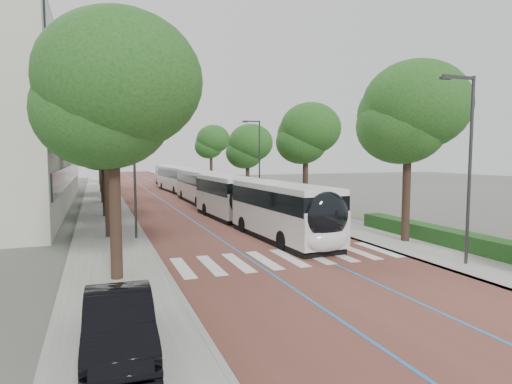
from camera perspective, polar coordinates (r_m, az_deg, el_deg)
ground at (r=19.33m, az=5.12°, el=-9.50°), size 160.00×160.00×0.00m
road at (r=57.64m, az=-12.38°, el=0.08°), size 11.00×140.00×0.02m
sidewalk_left at (r=57.06m, az=-19.85°, el=-0.10°), size 4.00×140.00×0.12m
sidewalk_right at (r=59.16m, az=-5.17°, el=0.35°), size 4.00×140.00×0.12m
kerb_left at (r=57.11m, az=-17.95°, el=-0.04°), size 0.20×140.00×0.14m
kerb_right at (r=58.69m, az=-6.96°, el=0.30°), size 0.20×140.00×0.14m
zebra_crossing at (r=20.29m, az=4.40°, el=-8.73°), size 10.55×3.60×0.01m
lane_line_left at (r=57.43m, az=-13.96°, el=0.05°), size 0.12×126.00×0.01m
lane_line_right at (r=57.88m, az=-10.81°, el=0.14°), size 0.12×126.00×0.01m
hedge at (r=24.50m, az=24.79°, el=-5.61°), size 1.20×14.00×0.80m
streetlight_near at (r=20.25m, az=26.33°, el=4.44°), size 1.82×0.20×8.00m
streetlight_far at (r=41.56m, az=0.23°, el=4.98°), size 1.82×0.20×8.00m
lamp_post_left at (r=24.95m, az=-15.89°, el=3.17°), size 0.14×0.14×8.00m
trees_left at (r=39.87m, az=-19.81°, el=7.76°), size 6.38×60.64×10.10m
trees_right at (r=39.60m, az=3.05°, el=7.18°), size 5.68×47.25×9.28m
lead_bus at (r=27.63m, az=-0.10°, el=-1.67°), size 3.47×18.50×3.20m
bus_queued_0 at (r=42.87m, az=-7.29°, el=0.67°), size 2.57×12.40×3.20m
bus_queued_1 at (r=56.41m, az=-10.42°, el=1.65°), size 3.23×12.52×3.20m
bus_queued_2 at (r=69.11m, az=-11.87°, el=2.23°), size 3.23×12.52×3.20m
parked_car at (r=11.07m, az=-17.80°, el=-16.30°), size 1.67×4.51×1.47m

